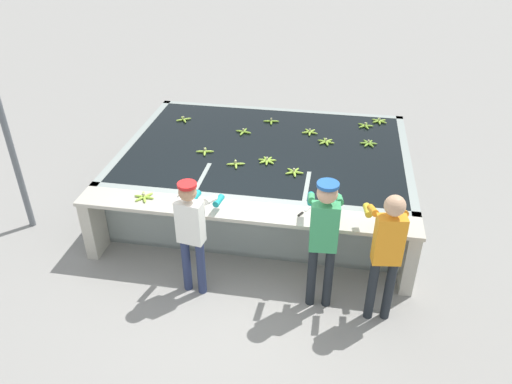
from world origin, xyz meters
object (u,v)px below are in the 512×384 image
Objects in this scene: banana_bunch_floating_5 at (365,126)px; banana_bunch_floating_7 at (267,161)px; banana_bunch_floating_1 at (310,132)px; knife_0 at (304,212)px; banana_bunch_floating_0 at (368,143)px; worker_2 at (387,247)px; banana_bunch_floating_3 at (379,121)px; support_post_left at (6,130)px; banana_bunch_floating_4 at (236,164)px; banana_bunch_ledge_0 at (144,197)px; knife_1 at (189,201)px; banana_bunch_floating_6 at (205,151)px; banana_bunch_floating_8 at (326,142)px; worker_0 at (192,227)px; banana_bunch_floating_11 at (271,121)px; banana_bunch_floating_9 at (294,172)px; banana_bunch_floating_2 at (243,132)px; worker_1 at (324,232)px; banana_bunch_floating_10 at (184,119)px.

banana_bunch_floating_7 is at bearing -133.37° from banana_bunch_floating_5.
banana_bunch_floating_1 is 1.01m from banana_bunch_floating_5.
banana_bunch_floating_0 is at bearing 68.39° from knife_0.
worker_2 is 6.10× the size of banana_bunch_floating_3.
support_post_left is at bearing -160.33° from banana_bunch_floating_0.
banana_bunch_floating_0 and banana_bunch_floating_4 have the same top height.
banana_bunch_floating_5 is 0.98× the size of banana_bunch_ledge_0.
banana_bunch_ledge_0 is 0.82× the size of knife_1.
banana_bunch_floating_6 is (-2.69, -1.65, 0.00)m from banana_bunch_floating_3.
banana_bunch_floating_0 is at bearing 28.16° from banana_bunch_floating_4.
worker_0 is at bearing -118.74° from banana_bunch_floating_8.
banana_bunch_floating_8 is 0.99× the size of banana_bunch_floating_11.
banana_bunch_floating_8 is at bearing 37.76° from banana_bunch_floating_4.
banana_bunch_floating_6 is (-2.64, 2.06, -0.08)m from worker_2.
worker_0 is 5.70× the size of banana_bunch_floating_4.
banana_bunch_floating_3 is at bearing 44.58° from banana_bunch_floating_5.
banana_bunch_ledge_0 is (-1.44, -1.29, 0.00)m from banana_bunch_floating_7.
banana_bunch_floating_4 is (-0.98, -1.30, 0.00)m from banana_bunch_floating_1.
banana_bunch_floating_7 is at bearing 14.89° from support_post_left.
knife_1 is at bearing -83.33° from banana_bunch_floating_6.
banana_bunch_floating_4 is at bearing 83.69° from worker_0.
banana_bunch_ledge_0 is at bearing -115.13° from banana_bunch_floating_11.
worker_0 reaches higher than banana_bunch_floating_4.
banana_bunch_floating_9 is at bearing 28.39° from banana_bunch_ledge_0.
banana_bunch_floating_2 is at bearing 177.65° from banana_bunch_floating_0.
banana_bunch_floating_1 is 3.12m from banana_bunch_ledge_0.
worker_1 is at bearing -98.73° from banana_bunch_floating_5.
banana_bunch_floating_4 is 1.10× the size of banana_bunch_floating_10.
banana_bunch_floating_1 and banana_bunch_floating_8 have the same top height.
banana_bunch_floating_11 is (1.52, 0.19, 0.00)m from banana_bunch_floating_10.
banana_bunch_floating_8 is 4.70m from support_post_left.
worker_0 is 5.77× the size of banana_bunch_floating_9.
banana_bunch_floating_9 is at bearing 38.19° from knife_1.
banana_bunch_floating_5 is (1.90, 1.73, -0.00)m from banana_bunch_floating_4.
banana_bunch_floating_8 is (1.38, -0.14, -0.00)m from banana_bunch_floating_2.
worker_2 reaches higher than banana_bunch_floating_9.
banana_bunch_floating_10 is 0.08× the size of support_post_left.
banana_bunch_floating_11 is 0.09× the size of support_post_left.
banana_bunch_floating_0 is (2.12, 2.71, -0.01)m from worker_0.
banana_bunch_floating_7 and banana_bunch_floating_11 have the same top height.
banana_bunch_floating_7 is (-1.70, -1.78, -0.00)m from banana_bunch_floating_3.
worker_0 is 0.99m from banana_bunch_ledge_0.
banana_bunch_floating_3 is 1.02× the size of banana_bunch_floating_9.
banana_bunch_floating_2 is (0.08, 2.79, -0.01)m from worker_0.
worker_2 is 6.21× the size of banana_bunch_floating_9.
banana_bunch_floating_5 is at bearing 42.30° from banana_bunch_floating_4.
banana_bunch_floating_2 is 1.10× the size of banana_bunch_floating_10.
banana_bunch_ledge_0 is (-0.89, -2.23, 0.00)m from banana_bunch_floating_2.
banana_bunch_floating_4 is (0.18, 1.67, -0.01)m from worker_0.
banana_bunch_floating_8 is (1.27, 0.98, -0.00)m from banana_bunch_floating_4.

